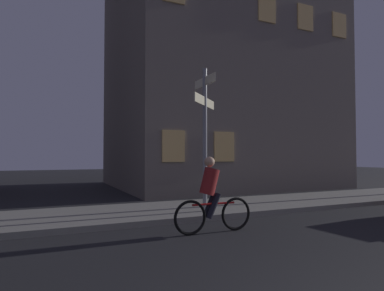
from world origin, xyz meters
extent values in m
cube|color=gray|center=(0.00, 7.21, 0.07)|extent=(40.00, 2.88, 0.14)
cylinder|color=gray|center=(0.88, 6.39, 2.07)|extent=(0.12, 0.12, 3.87)
cube|color=beige|center=(0.88, 6.39, 3.66)|extent=(0.03, 1.19, 0.24)
cube|color=beige|center=(0.88, 6.39, 3.11)|extent=(1.17, 1.17, 0.24)
torus|color=black|center=(0.75, 4.63, 0.36)|extent=(0.72, 0.06, 0.72)
torus|color=black|center=(-0.35, 4.63, 0.36)|extent=(0.72, 0.06, 0.72)
cylinder|color=red|center=(0.20, 4.63, 0.61)|extent=(1.00, 0.04, 0.04)
cylinder|color=maroon|center=(0.10, 4.63, 1.08)|extent=(0.45, 0.32, 0.61)
sphere|color=tan|center=(0.10, 4.63, 1.50)|extent=(0.22, 0.22, 0.22)
cylinder|color=black|center=(0.15, 4.72, 0.58)|extent=(0.34, 0.12, 0.55)
cylinder|color=black|center=(0.15, 4.54, 0.58)|extent=(0.34, 0.12, 0.55)
cube|color=#F2C672|center=(1.35, 9.96, 2.00)|extent=(0.90, 0.06, 1.20)
cube|color=#F2C672|center=(3.55, 9.96, 2.00)|extent=(0.90, 0.06, 1.20)
cube|color=#F2C672|center=(5.74, 9.96, 8.10)|extent=(0.90, 0.06, 1.20)
cube|color=#F2C672|center=(7.94, 9.96, 8.10)|extent=(0.90, 0.06, 1.20)
cube|color=#F2C672|center=(10.13, 9.96, 8.10)|extent=(0.90, 0.06, 1.20)
camera|label=1|loc=(-3.10, -1.49, 1.62)|focal=30.50mm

